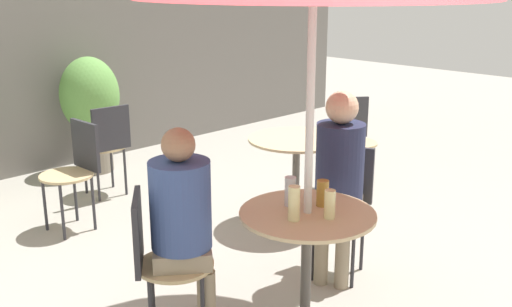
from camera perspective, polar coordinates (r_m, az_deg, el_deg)
cafe_table_near at (r=3.35m, az=4.85°, el=-8.54°), size 0.75×0.75×0.73m
cafe_table_far at (r=4.83m, az=3.85°, el=-0.55°), size 0.78×0.78×0.73m
bistro_chair_0 at (r=4.08m, az=8.29°, el=-4.14°), size 0.47×0.45×0.87m
bistro_chair_1 at (r=3.29m, az=-9.33°, el=-9.41°), size 0.48×0.47×0.87m
bistro_chair_2 at (r=5.77m, az=9.16°, el=1.91°), size 0.47×0.48×0.87m
bistro_chair_3 at (r=4.96m, az=-16.77°, el=-0.99°), size 0.42×0.42×0.87m
bistro_chair_4 at (r=5.59m, az=-13.99°, el=1.15°), size 0.42×0.43×0.87m
seated_person_0 at (r=3.88m, az=7.91°, el=-1.55°), size 0.38×0.36×1.28m
seated_person_1 at (r=3.21m, az=-6.90°, el=-6.11°), size 0.41×0.41×1.22m
beer_glass_0 at (r=3.36m, az=6.36°, el=-3.77°), size 0.07×0.07×0.15m
beer_glass_1 at (r=3.34m, az=3.28°, el=-3.62°), size 0.06×0.06×0.17m
beer_glass_2 at (r=3.14m, az=3.64°, el=-4.76°), size 0.06×0.06×0.19m
beer_glass_3 at (r=3.19m, az=7.04°, el=-4.82°), size 0.06×0.06×0.16m
potted_plant_1 at (r=6.38m, az=-15.49°, el=4.44°), size 0.60×0.60×1.20m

